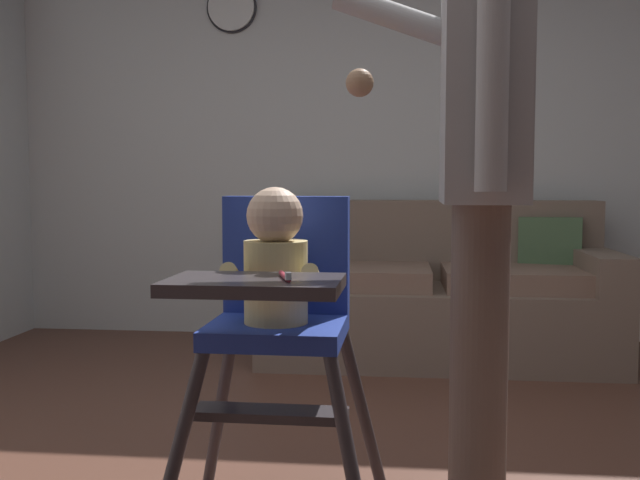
{
  "coord_description": "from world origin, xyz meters",
  "views": [
    {
      "loc": [
        0.23,
        -2.09,
        0.96
      ],
      "look_at": [
        -0.01,
        0.11,
        0.79
      ],
      "focal_mm": 40.99,
      "sensor_mm": 36.0,
      "label": 1
    }
  ],
  "objects": [
    {
      "name": "wall_clock",
      "position": [
        -0.82,
        2.45,
        2.05
      ],
      "size": [
        0.31,
        0.04,
        0.31
      ],
      "color": "white"
    },
    {
      "name": "couch",
      "position": [
        0.44,
        1.97,
        0.33
      ],
      "size": [
        1.9,
        0.86,
        0.86
      ],
      "rotation": [
        0.0,
        0.0,
        -1.57
      ],
      "color": "#7C6657",
      "rests_on": "ground"
    },
    {
      "name": "high_chair",
      "position": [
        -0.1,
        -0.16,
        0.66
      ],
      "size": [
        0.62,
        0.73,
        0.96
      ],
      "rotation": [
        0.0,
        0.0,
        -1.58
      ],
      "color": "#363033",
      "rests_on": "ground"
    },
    {
      "name": "adult_standing",
      "position": [
        0.43,
        -0.18,
        0.98
      ],
      "size": [
        0.51,
        0.5,
        1.73
      ],
      "rotation": [
        0.0,
        0.0,
        3.12
      ],
      "color": "#6C584E",
      "rests_on": "ground"
    },
    {
      "name": "wall_far",
      "position": [
        0.0,
        2.49,
        1.33
      ],
      "size": [
        5.15,
        0.06,
        2.66
      ],
      "primitive_type": "cube",
      "color": "silver",
      "rests_on": "ground"
    }
  ]
}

